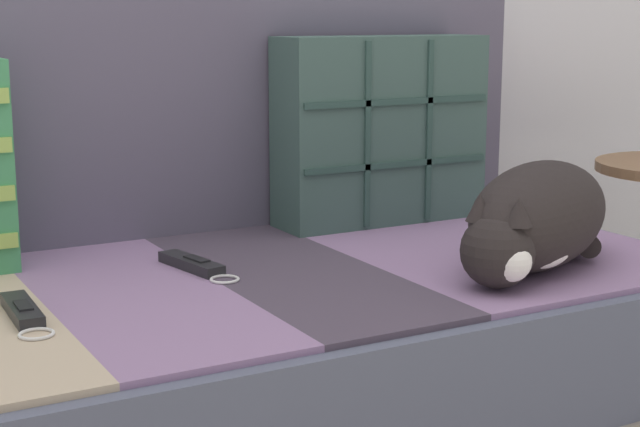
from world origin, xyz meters
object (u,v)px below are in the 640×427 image
Objects in this scene: throw_pillow_quilted at (381,130)px; game_remote_far at (194,265)px; game_remote_near at (23,312)px; sleeping_cat at (536,221)px; couch at (208,381)px.

game_remote_far is (-0.49, -0.19, -0.18)m from throw_pillow_quilted.
sleeping_cat is at bearing -10.61° from game_remote_near.
sleeping_cat is 0.83m from game_remote_near.
couch is 0.20m from game_remote_far.
sleeping_cat is 2.06× the size of game_remote_far.
sleeping_cat is (0.50, -0.25, 0.27)m from couch.
throw_pillow_quilted is 0.48m from sleeping_cat.
throw_pillow_quilted is 2.23× the size of game_remote_near.
couch is at bearing 16.33° from game_remote_near.
game_remote_near is at bearing 169.39° from sleeping_cat.
game_remote_far is at bearing -159.22° from throw_pillow_quilted.
throw_pillow_quilted is (0.49, 0.23, 0.38)m from couch.
couch is at bearing -83.93° from game_remote_far.
throw_pillow_quilted is at bearing 21.64° from game_remote_near.
throw_pillow_quilted is at bearing 90.84° from sleeping_cat.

